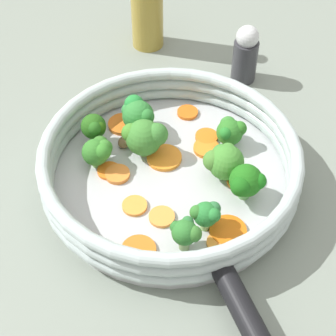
# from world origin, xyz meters

# --- Properties ---
(ground_plane) EXTENTS (4.00, 4.00, 0.00)m
(ground_plane) POSITION_xyz_m (0.00, 0.00, 0.00)
(ground_plane) COLOR gray
(skillet) EXTENTS (0.31, 0.31, 0.02)m
(skillet) POSITION_xyz_m (0.00, 0.00, 0.01)
(skillet) COLOR #B2B5B7
(skillet) RESTS_ON ground_plane
(skillet_rim_wall) EXTENTS (0.33, 0.33, 0.05)m
(skillet_rim_wall) POSITION_xyz_m (0.00, 0.00, 0.04)
(skillet_rim_wall) COLOR #ABBBBB
(skillet_rim_wall) RESTS_ON skillet
(skillet_rivet_left) EXTENTS (0.01, 0.01, 0.01)m
(skillet_rivet_left) POSITION_xyz_m (0.15, 0.01, 0.02)
(skillet_rivet_left) COLOR #AEB8BA
(skillet_rivet_left) RESTS_ON skillet
(skillet_rivet_right) EXTENTS (0.01, 0.01, 0.01)m
(skillet_rivet_right) POSITION_xyz_m (0.12, 0.09, 0.02)
(skillet_rivet_right) COLOR #B6B4B3
(skillet_rivet_right) RESTS_ON skillet
(carrot_slice_0) EXTENTS (0.05, 0.05, 0.01)m
(carrot_slice_0) POSITION_xyz_m (-0.05, 0.05, 0.02)
(carrot_slice_0) COLOR orange
(carrot_slice_0) RESTS_ON skillet
(carrot_slice_1) EXTENTS (0.06, 0.06, 0.01)m
(carrot_slice_1) POSITION_xyz_m (0.09, 0.07, 0.02)
(carrot_slice_1) COLOR #D86211
(carrot_slice_1) RESTS_ON skillet
(carrot_slice_2) EXTENTS (0.04, 0.04, 0.00)m
(carrot_slice_2) POSITION_xyz_m (0.05, -0.04, 0.02)
(carrot_slice_2) COLOR orange
(carrot_slice_2) RESTS_ON skillet
(carrot_slice_3) EXTENTS (0.04, 0.04, 0.00)m
(carrot_slice_3) POSITION_xyz_m (-0.01, -0.08, 0.02)
(carrot_slice_3) COLOR orange
(carrot_slice_3) RESTS_ON skillet
(carrot_slice_4) EXTENTS (0.04, 0.04, 0.01)m
(carrot_slice_4) POSITION_xyz_m (-0.09, -0.07, 0.02)
(carrot_slice_4) COLOR orange
(carrot_slice_4) RESTS_ON skillet
(carrot_slice_5) EXTENTS (0.06, 0.06, 0.00)m
(carrot_slice_5) POSITION_xyz_m (0.12, -0.04, 0.02)
(carrot_slice_5) COLOR orange
(carrot_slice_5) RESTS_ON skillet
(carrot_slice_6) EXTENTS (0.04, 0.04, 0.00)m
(carrot_slice_6) POSITION_xyz_m (0.10, 0.06, 0.02)
(carrot_slice_6) COLOR orange
(carrot_slice_6) RESTS_ON skillet
(carrot_slice_7) EXTENTS (0.04, 0.04, 0.00)m
(carrot_slice_7) POSITION_xyz_m (-0.12, 0.02, 0.02)
(carrot_slice_7) COLOR orange
(carrot_slice_7) RESTS_ON skillet
(carrot_slice_8) EXTENTS (0.04, 0.04, 0.00)m
(carrot_slice_8) POSITION_xyz_m (-0.07, -0.02, 0.02)
(carrot_slice_8) COLOR orange
(carrot_slice_8) RESTS_ON skillet
(carrot_slice_9) EXTENTS (0.06, 0.06, 0.01)m
(carrot_slice_9) POSITION_xyz_m (-0.03, -0.01, 0.02)
(carrot_slice_9) COLOR orange
(carrot_slice_9) RESTS_ON skillet
(carrot_slice_10) EXTENTS (0.04, 0.04, 0.00)m
(carrot_slice_10) POSITION_xyz_m (0.07, -0.01, 0.02)
(carrot_slice_10) COLOR #F4903C
(carrot_slice_10) RESTS_ON skillet
(carrot_slice_11) EXTENTS (0.04, 0.04, 0.01)m
(carrot_slice_11) POSITION_xyz_m (-0.00, -0.07, 0.02)
(carrot_slice_11) COLOR orange
(carrot_slice_11) RESTS_ON skillet
(carrot_slice_12) EXTENTS (0.05, 0.05, 0.00)m
(carrot_slice_12) POSITION_xyz_m (0.01, 0.09, 0.02)
(carrot_slice_12) COLOR orange
(carrot_slice_12) RESTS_ON skillet
(carrot_slice_13) EXTENTS (0.04, 0.04, 0.01)m
(carrot_slice_13) POSITION_xyz_m (-0.07, 0.05, 0.02)
(carrot_slice_13) COLOR orange
(carrot_slice_13) RESTS_ON skillet
(broccoli_floret_0) EXTENTS (0.03, 0.04, 0.04)m
(broccoli_floret_0) POSITION_xyz_m (0.11, 0.02, 0.04)
(broccoli_floret_0) COLOR #6D8953
(broccoli_floret_0) RESTS_ON skillet
(broccoli_floret_1) EXTENTS (0.04, 0.03, 0.05)m
(broccoli_floret_1) POSITION_xyz_m (-0.06, -0.10, 0.05)
(broccoli_floret_1) COLOR #84AD6A
(broccoli_floret_1) RESTS_ON skillet
(broccoli_floret_2) EXTENTS (0.05, 0.06, 0.05)m
(broccoli_floret_2) POSITION_xyz_m (-0.04, -0.03, 0.05)
(broccoli_floret_2) COLOR #7EA85C
(broccoli_floret_2) RESTS_ON skillet
(broccoli_floret_3) EXTENTS (0.05, 0.05, 0.05)m
(broccoli_floret_3) POSITION_xyz_m (-0.08, -0.04, 0.05)
(broccoli_floret_3) COLOR #6CA553
(broccoli_floret_3) RESTS_ON skillet
(broccoli_floret_4) EXTENTS (0.05, 0.04, 0.05)m
(broccoli_floret_4) POSITION_xyz_m (0.04, 0.09, 0.05)
(broccoli_floret_4) COLOR #5D9750
(broccoli_floret_4) RESTS_ON skillet
(broccoli_floret_5) EXTENTS (0.05, 0.05, 0.05)m
(broccoli_floret_5) POSITION_xyz_m (0.00, 0.07, 0.04)
(broccoli_floret_5) COLOR #729452
(broccoli_floret_5) RESTS_ON skillet
(broccoli_floret_6) EXTENTS (0.04, 0.04, 0.04)m
(broccoli_floret_6) POSITION_xyz_m (-0.06, 0.08, 0.04)
(broccoli_floret_6) COLOR #5F8D54
(broccoli_floret_6) RESTS_ON skillet
(broccoli_floret_7) EXTENTS (0.03, 0.04, 0.04)m
(broccoli_floret_7) POSITION_xyz_m (0.08, 0.04, 0.04)
(broccoli_floret_7) COLOR #84AE63
(broccoli_floret_7) RESTS_ON skillet
(broccoli_floret_8) EXTENTS (0.04, 0.04, 0.04)m
(broccoli_floret_8) POSITION_xyz_m (-0.02, -0.09, 0.04)
(broccoli_floret_8) COLOR #72A651
(broccoli_floret_8) RESTS_ON skillet
(mushroom_piece_0) EXTENTS (0.03, 0.02, 0.01)m
(mushroom_piece_0) POSITION_xyz_m (-0.06, -0.06, 0.02)
(mushroom_piece_0) COLOR brown
(mushroom_piece_0) RESTS_ON skillet
(salt_shaker) EXTENTS (0.04, 0.04, 0.09)m
(salt_shaker) POSITION_xyz_m (-0.22, 0.11, 0.05)
(salt_shaker) COLOR #333338
(salt_shaker) RESTS_ON ground_plane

